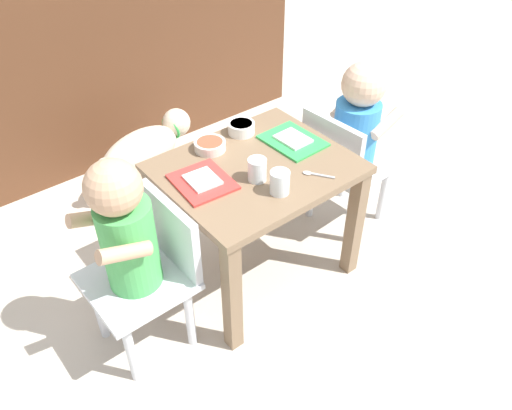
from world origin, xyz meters
TOP-DOWN VIEW (x-y plane):
  - ground_plane at (0.00, 0.00)m, footprint 7.00×7.00m
  - kitchen_cabinet_back at (0.00, 1.11)m, footprint 1.89×0.33m
  - dining_table at (0.00, 0.00)m, footprint 0.58×0.48m
  - seated_child_left at (-0.45, -0.03)m, footprint 0.28×0.28m
  - seated_child_right at (0.45, -0.00)m, footprint 0.29×0.29m
  - dog at (-0.05, 0.66)m, footprint 0.47×0.25m
  - food_tray_left at (-0.18, 0.03)m, footprint 0.17×0.19m
  - food_tray_right at (0.18, 0.03)m, footprint 0.16×0.20m
  - water_cup_left at (-0.03, -0.15)m, footprint 0.06×0.06m
  - water_cup_right at (-0.04, -0.06)m, footprint 0.06×0.06m
  - cereal_bowl_right_side at (0.08, 0.18)m, footprint 0.09×0.09m
  - veggie_bowl_near at (-0.06, 0.16)m, footprint 0.10×0.10m
  - spoon_by_left_tray at (0.11, -0.15)m, footprint 0.07×0.09m

SIDE VIEW (x-z plane):
  - ground_plane at x=0.00m, z-range 0.00..0.00m
  - dog at x=-0.05m, z-range 0.05..0.35m
  - dining_table at x=0.00m, z-range 0.14..0.60m
  - seated_child_right at x=0.45m, z-range 0.09..0.75m
  - seated_child_left at x=-0.45m, z-range 0.08..0.76m
  - kitchen_cabinet_back at x=0.00m, z-range 0.00..0.90m
  - spoon_by_left_tray at x=0.11m, z-range 0.45..0.46m
  - food_tray_right at x=0.18m, z-range 0.45..0.47m
  - food_tray_left at x=-0.18m, z-range 0.45..0.47m
  - veggie_bowl_near at x=-0.06m, z-range 0.46..0.49m
  - cereal_bowl_right_side at x=0.08m, z-range 0.46..0.49m
  - water_cup_left at x=-0.03m, z-range 0.45..0.52m
  - water_cup_right at x=-0.04m, z-range 0.45..0.52m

